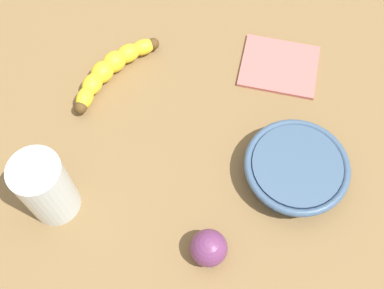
{
  "coord_description": "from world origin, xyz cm",
  "views": [
    {
      "loc": [
        -32.09,
        -15.32,
        72.08
      ],
      "look_at": [
        0.32,
        -4.48,
        5.0
      ],
      "focal_mm": 44.26,
      "sensor_mm": 36.0,
      "label": 1
    }
  ],
  "objects_px": {
    "banana": "(111,69)",
    "ceramic_bowl": "(296,169)",
    "smoothie_glass": "(47,189)",
    "plum_fruit": "(209,248)"
  },
  "relations": [
    {
      "from": "smoothie_glass",
      "to": "ceramic_bowl",
      "type": "relative_size",
      "value": 0.78
    },
    {
      "from": "banana",
      "to": "smoothie_glass",
      "type": "distance_m",
      "value": 0.25
    },
    {
      "from": "banana",
      "to": "plum_fruit",
      "type": "bearing_deg",
      "value": 68.4
    },
    {
      "from": "ceramic_bowl",
      "to": "plum_fruit",
      "type": "xyz_separation_m",
      "value": [
        -0.16,
        0.09,
        0.0
      ]
    },
    {
      "from": "smoothie_glass",
      "to": "ceramic_bowl",
      "type": "xyz_separation_m",
      "value": [
        0.16,
        -0.33,
        -0.03
      ]
    },
    {
      "from": "banana",
      "to": "plum_fruit",
      "type": "xyz_separation_m",
      "value": [
        -0.25,
        -0.26,
        0.01
      ]
    },
    {
      "from": "banana",
      "to": "smoothie_glass",
      "type": "xyz_separation_m",
      "value": [
        -0.25,
        -0.01,
        0.04
      ]
    },
    {
      "from": "banana",
      "to": "plum_fruit",
      "type": "height_order",
      "value": "plum_fruit"
    },
    {
      "from": "banana",
      "to": "ceramic_bowl",
      "type": "bearing_deg",
      "value": 98.21
    },
    {
      "from": "smoothie_glass",
      "to": "ceramic_bowl",
      "type": "bearing_deg",
      "value": -64.33
    }
  ]
}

